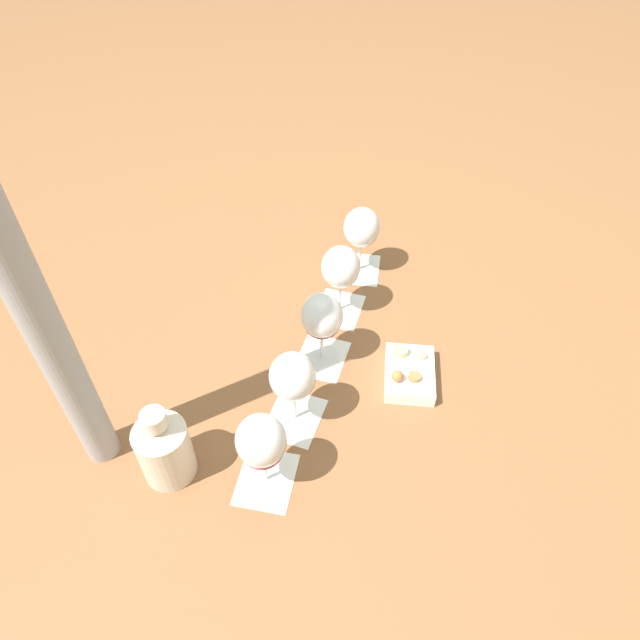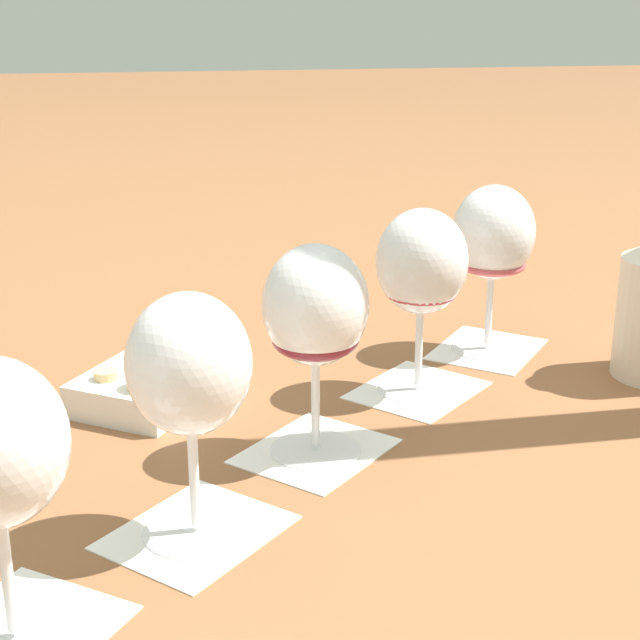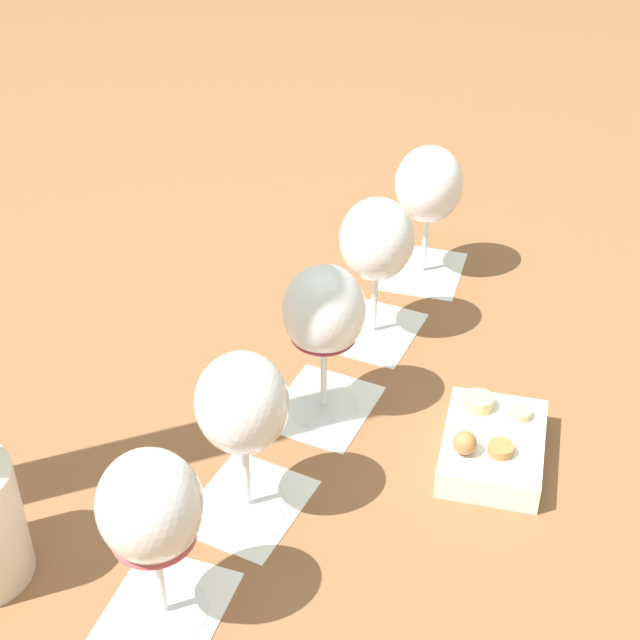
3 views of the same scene
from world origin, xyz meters
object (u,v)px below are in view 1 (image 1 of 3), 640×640
wine_glass_2 (322,318)px  umbrella_pole (20,282)px  wine_glass_0 (261,443)px  wine_glass_3 (341,270)px  snack_dish (409,373)px  wine_glass_1 (293,380)px  wine_glass_4 (362,230)px  ceramic_vase (164,447)px

wine_glass_2 → umbrella_pole: 0.55m
wine_glass_0 → wine_glass_3: (0.32, -0.32, -0.00)m
wine_glass_3 → snack_dish: 0.26m
wine_glass_3 → umbrella_pole: bearing=102.2°
wine_glass_0 → wine_glass_3: size_ratio=1.00×
wine_glass_3 → umbrella_pole: size_ratio=0.21×
wine_glass_1 → wine_glass_4: (0.32, -0.33, 0.00)m
wine_glass_3 → umbrella_pole: 0.65m
wine_glass_3 → wine_glass_1: bearing=135.2°
wine_glass_0 → wine_glass_3: bearing=-45.4°
ceramic_vase → umbrella_pole: umbrella_pole is taller
umbrella_pole → wine_glass_2: bearing=-88.5°
wine_glass_2 → wine_glass_4: same height
snack_dish → wine_glass_3: bearing=6.7°
wine_glass_0 → ceramic_vase: (0.10, 0.14, -0.05)m
wine_glass_3 → wine_glass_4: 0.15m
wine_glass_2 → wine_glass_0: bearing=133.5°
wine_glass_2 → snack_dish: wine_glass_2 is taller
wine_glass_3 → wine_glass_2: bearing=136.7°
umbrella_pole → ceramic_vase: bearing=-135.1°
wine_glass_0 → wine_glass_4: same height
wine_glass_0 → snack_dish: wine_glass_0 is taller
ceramic_vase → snack_dish: size_ratio=1.02×
wine_glass_4 → ceramic_vase: (-0.32, 0.58, -0.04)m
ceramic_vase → wine_glass_0: bearing=-124.2°
wine_glass_4 → ceramic_vase: 0.66m
snack_dish → umbrella_pole: bearing=78.5°
wine_glass_3 → snack_dish: (-0.24, -0.03, -0.10)m
wine_glass_3 → wine_glass_4: size_ratio=1.00×
wine_glass_4 → snack_dish: size_ratio=1.04×
wine_glass_0 → wine_glass_2: size_ratio=1.00×
wine_glass_2 → ceramic_vase: bearing=107.0°
ceramic_vase → umbrella_pole: 0.37m
wine_glass_3 → snack_dish: size_ratio=1.04×
ceramic_vase → snack_dish: ceramic_vase is taller
wine_glass_1 → umbrella_pole: 0.46m
wine_glass_0 → umbrella_pole: bearing=51.0°
wine_glass_3 → snack_dish: bearing=-173.3°
wine_glass_1 → wine_glass_2: size_ratio=1.00×
wine_glass_1 → snack_dish: (-0.02, -0.25, -0.10)m
wine_glass_2 → ceramic_vase: (-0.11, 0.36, -0.04)m
wine_glass_1 → wine_glass_3: bearing=-44.8°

